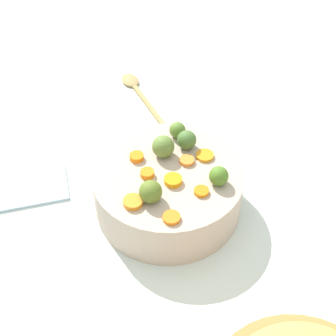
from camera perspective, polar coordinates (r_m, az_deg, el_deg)
The scene contains 17 objects.
tabletop at distance 0.92m, azimuth -1.19°, elevation -7.87°, with size 2.40×2.40×0.02m, color silver.
serving_bowl_carrots at distance 0.91m, azimuth 0.00°, elevation -2.66°, with size 0.29×0.29×0.10m, color #BDA695.
carrot_slice_0 at distance 0.80m, azimuth 0.43°, elevation -6.13°, with size 0.03×0.03×0.01m, color orange.
carrot_slice_1 at distance 0.89m, azimuth 2.35°, elevation 0.92°, with size 0.03×0.03×0.01m, color orange.
carrot_slice_2 at distance 0.91m, azimuth 4.56°, elevation 1.54°, with size 0.03×0.03×0.01m, color orange.
carrot_slice_3 at distance 0.85m, azimuth 0.62°, elevation -1.52°, with size 0.03×0.03×0.01m, color orange.
carrot_slice_4 at distance 0.84m, azimuth 4.13°, elevation -2.90°, with size 0.03×0.03×0.01m, color orange.
carrot_slice_5 at distance 0.82m, azimuth -4.33°, elevation -4.19°, with size 0.04×0.04×0.01m, color orange.
carrot_slice_6 at distance 0.87m, azimuth -2.58°, elevation -0.68°, with size 0.03×0.03×0.01m, color orange.
carrot_slice_7 at distance 0.90m, azimuth -3.88°, elevation 1.37°, with size 0.03×0.03×0.01m, color orange.
brussels_sprout_0 at distance 0.94m, azimuth 1.17°, elevation 4.71°, with size 0.03×0.03×0.03m, color #58772D.
brussels_sprout_1 at distance 0.90m, azimuth -0.60°, elevation 2.66°, with size 0.04×0.04×0.04m, color olive.
brussels_sprout_2 at distance 0.85m, azimuth 6.26°, elevation -0.98°, with size 0.04×0.04×0.04m, color #4F7724.
brussels_sprout_3 at distance 0.91m, azimuth 2.32°, elevation 3.48°, with size 0.04×0.04×0.04m, color #496C31.
brussels_sprout_4 at distance 0.81m, azimuth -2.16°, elevation -2.94°, with size 0.04×0.04×0.04m, color #5B7026.
wooden_spoon at distance 1.23m, azimuth -3.44°, elevation 9.10°, with size 0.15×0.32×0.01m.
dish_towel at distance 1.02m, azimuth -17.32°, elevation -2.46°, with size 0.18×0.11×0.01m, color #9CB2C4.
Camera 1 is at (0.02, 0.56, 0.74)m, focal length 49.48 mm.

